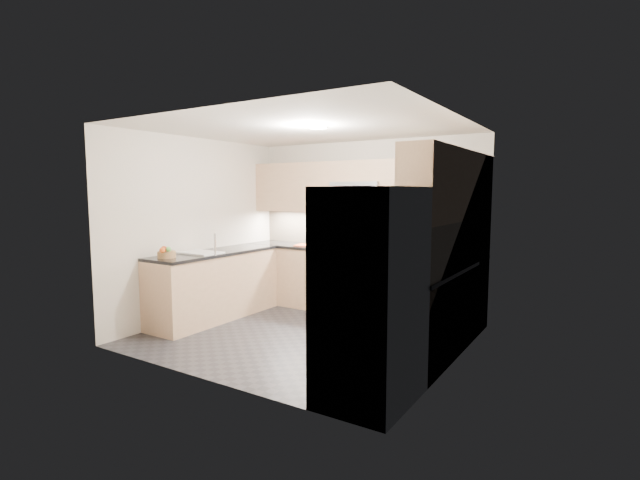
{
  "coord_description": "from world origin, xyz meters",
  "views": [
    {
      "loc": [
        3.11,
        -4.57,
        1.76
      ],
      "look_at": [
        0.0,
        0.35,
        1.15
      ],
      "focal_mm": 26.0,
      "sensor_mm": 36.0,
      "label": 1
    }
  ],
  "objects": [
    {
      "name": "wall_front",
      "position": [
        0.0,
        -1.6,
        1.25
      ],
      "size": [
        3.6,
        0.02,
        2.5
      ],
      "primitive_type": "cube",
      "color": "beige",
      "rests_on": "floor"
    },
    {
      "name": "upper_cab_back",
      "position": [
        0.0,
        1.43,
        1.83
      ],
      "size": [
        3.6,
        0.35,
        0.75
      ],
      "primitive_type": "cube",
      "color": "tan",
      "rests_on": "wall_back"
    },
    {
      "name": "refrigerator",
      "position": [
        1.45,
        -1.15,
        0.9
      ],
      "size": [
        0.7,
        0.9,
        1.8
      ],
      "primitive_type": "cube",
      "color": "#94979B",
      "rests_on": "floor"
    },
    {
      "name": "floor",
      "position": [
        0.0,
        0.0,
        0.0
      ],
      "size": [
        3.6,
        3.2,
        0.0
      ],
      "primitive_type": "cube",
      "color": "black",
      "rests_on": "ground"
    },
    {
      "name": "countertop_back_right",
      "position": [
        1.09,
        1.3,
        0.92
      ],
      "size": [
        1.42,
        0.63,
        0.04
      ],
      "primitive_type": "cube",
      "color": "black",
      "rests_on": "base_cab_back_right"
    },
    {
      "name": "backsplash_back",
      "position": [
        0.0,
        1.6,
        1.2
      ],
      "size": [
        3.6,
        0.01,
        0.51
      ],
      "primitive_type": "cube",
      "color": "tan",
      "rests_on": "wall_back"
    },
    {
      "name": "base_cab_right",
      "position": [
        1.5,
        0.15,
        0.45
      ],
      "size": [
        0.6,
        1.7,
        0.9
      ],
      "primitive_type": "cube",
      "color": "tan",
      "rests_on": "floor"
    },
    {
      "name": "base_cab_back_right",
      "position": [
        1.09,
        1.3,
        0.45
      ],
      "size": [
        1.42,
        0.6,
        0.9
      ],
      "primitive_type": "cube",
      "color": "tan",
      "rests_on": "floor"
    },
    {
      "name": "fridge_handle_right",
      "position": [
        1.08,
        -0.97,
        0.95
      ],
      "size": [
        0.02,
        0.02,
        1.2
      ],
      "primitive_type": "cylinder",
      "color": "#B2B5BA",
      "rests_on": "refrigerator"
    },
    {
      "name": "oven_door_glass",
      "position": [
        0.0,
        0.95,
        0.45
      ],
      "size": [
        0.62,
        0.02,
        0.45
      ],
      "primitive_type": "cube",
      "color": "black",
      "rests_on": "gas_range"
    },
    {
      "name": "base_cab_back_left",
      "position": [
        -1.09,
        1.3,
        0.45
      ],
      "size": [
        1.42,
        0.6,
        0.9
      ],
      "primitive_type": "cube",
      "color": "tan",
      "rests_on": "floor"
    },
    {
      "name": "backsplash_right",
      "position": [
        1.8,
        0.45,
        1.2
      ],
      "size": [
        0.01,
        2.3,
        0.51
      ],
      "primitive_type": "cube",
      "color": "tan",
      "rests_on": "wall_right"
    },
    {
      "name": "oven_handle",
      "position": [
        0.0,
        0.93,
        0.72
      ],
      "size": [
        0.6,
        0.02,
        0.02
      ],
      "primitive_type": "cylinder",
      "rotation": [
        0.0,
        1.57,
        0.0
      ],
      "color": "#B2B5BA",
      "rests_on": "gas_range"
    },
    {
      "name": "cutting_board",
      "position": [
        -0.76,
        1.25,
        0.95
      ],
      "size": [
        0.46,
        0.35,
        0.01
      ],
      "primitive_type": "cube",
      "rotation": [
        0.0,
        0.0,
        0.15
      ],
      "color": "red",
      "rests_on": "countertop_back_left"
    },
    {
      "name": "dish_towel_check",
      "position": [
        -0.06,
        0.91,
        0.55
      ],
      "size": [
        0.18,
        0.02,
        0.35
      ],
      "primitive_type": "cube",
      "rotation": [
        0.0,
        0.0,
        0.05
      ],
      "color": "white",
      "rests_on": "oven_handle"
    },
    {
      "name": "fruit_orange",
      "position": [
        -1.47,
        -0.9,
        1.05
      ],
      "size": [
        0.07,
        0.07,
        0.07
      ],
      "primitive_type": "sphere",
      "color": "#DB5618",
      "rests_on": "fruit_basket"
    },
    {
      "name": "fruit_apple",
      "position": [
        -1.53,
        -0.82,
        1.05
      ],
      "size": [
        0.08,
        0.08,
        0.08
      ],
      "primitive_type": "sphere",
      "color": "#A53412",
      "rests_on": "fruit_basket"
    },
    {
      "name": "base_cab_peninsula",
      "position": [
        -1.5,
        0.0,
        0.45
      ],
      "size": [
        0.6,
        2.0,
        0.9
      ],
      "primitive_type": "cube",
      "color": "tan",
      "rests_on": "floor"
    },
    {
      "name": "fruit_pear",
      "position": [
        -1.47,
        -0.8,
        1.05
      ],
      "size": [
        0.07,
        0.07,
        0.07
      ],
      "primitive_type": "sphere",
      "color": "#60B64E",
      "rests_on": "fruit_basket"
    },
    {
      "name": "sink_basin",
      "position": [
        -1.5,
        -0.25,
        0.88
      ],
      "size": [
        0.52,
        0.38,
        0.16
      ],
      "primitive_type": "cube",
      "color": "white",
      "rests_on": "base_cab_peninsula"
    },
    {
      "name": "microwave",
      "position": [
        0.0,
        1.4,
        1.7
      ],
      "size": [
        0.76,
        0.4,
        0.4
      ],
      "primitive_type": "cube",
      "color": "#93949A",
      "rests_on": "upper_cab_back"
    },
    {
      "name": "wall_left",
      "position": [
        -1.8,
        0.0,
        1.25
      ],
      "size": [
        0.02,
        3.2,
        2.5
      ],
      "primitive_type": "cube",
      "color": "beige",
      "rests_on": "floor"
    },
    {
      "name": "gas_range",
      "position": [
        0.0,
        1.28,
        0.46
      ],
      "size": [
        0.76,
        0.65,
        0.91
      ],
      "primitive_type": "cube",
      "color": "#94979C",
      "rests_on": "floor"
    },
    {
      "name": "ceiling",
      "position": [
        0.0,
        0.0,
        2.5
      ],
      "size": [
        3.6,
        3.2,
        0.02
      ],
      "primitive_type": "cube",
      "color": "beige",
      "rests_on": "wall_back"
    },
    {
      "name": "countertop_back_left",
      "position": [
        -1.09,
        1.3,
        0.92
      ],
      "size": [
        1.42,
        0.63,
        0.04
      ],
      "primitive_type": "cube",
      "color": "black",
      "rests_on": "base_cab_back_left"
    },
    {
      "name": "faucet",
      "position": [
        -1.24,
        -0.25,
        1.08
      ],
      "size": [
        0.03,
        0.03,
        0.28
      ],
      "primitive_type": "cylinder",
      "color": "silver",
      "rests_on": "countertop_peninsula"
    },
    {
      "name": "microwave_door",
      "position": [
        0.0,
        1.2,
        1.7
      ],
      "size": [
        0.6,
        0.01,
        0.28
      ],
      "primitive_type": "cube",
      "color": "black",
      "rests_on": "microwave"
    },
    {
      "name": "countertop_right",
      "position": [
        1.5,
        0.15,
        0.92
      ],
      "size": [
        0.63,
        1.7,
        0.04
      ],
      "primitive_type": "cube",
      "color": "black",
      "rests_on": "base_cab_right"
    },
    {
      "name": "fridge_handle_left",
      "position": [
        1.08,
        -1.33,
        0.95
      ],
      "size": [
        0.02,
        0.02,
        1.2
      ],
      "primitive_type": "cylinder",
      "color": "#B2B5BA",
      "rests_on": "refrigerator"
    },
    {
      "name": "dish_towel_blue",
      "position": [
        0.12,
        0.91,
        0.55
      ],
      "size": [
        0.17,
        0.08,
        0.34
      ],
      "primitive_type": "cube",
      "rotation": [
        0.0,
        0.0,
        -0.39
      ],
      "color": "#2F5683",
      "rests_on": "oven_handle"
    },
    {
      "name": "range_cooktop",
      "position": [
        0.0,
        1.28,
        0.92
      ],
      "size": [
        0.76,
        0.65,
        0.03
      ],
      "primitive_type": "cube",
      "color": "black",
      "rests_on": "gas_range"
    },
    {
      "name": "fruit_basket",
      "position": [
        -1.55,
        -0.77,
        0.98
      ],
      "size": [
        0.26,
        0.26,
        0.08
      ],
      "primitive_type": "cylinder",
      "rotation": [
        0.0,
        0.0,
        -0.16
      ],
      "color": "#A1784B",
      "rests_on": "countertop_peninsula"
    },
    {
      "name": "upper_cab_right",
      "position": [
        1.62,
        0.28,
        1.83
      ],
      "size": [
        0.35,
        1.95,
        0.75
      ],
      "primitive_type": "cube",
      "color": "tan",
      "rests_on": "wall_right"
    },
    {
      "name": "wall_back",
      "position": [
        0.0,
        1.6,
        1.25
      ],
      "size": [
        3.6,
        0.02,
        2.5
      ],
      "primitive_type": "cube",
      "color": "beige",
      "rests_on": "floor"
    },
    {
      "name": "countertop_peninsula",
      "position": [
        -1.5,
        0.0,
        0.92
      ],
      "size": [
        0.63,
        2.0,
        0.04
      ],
      "primitive_type": "cube",
      "color": "black",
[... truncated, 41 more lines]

